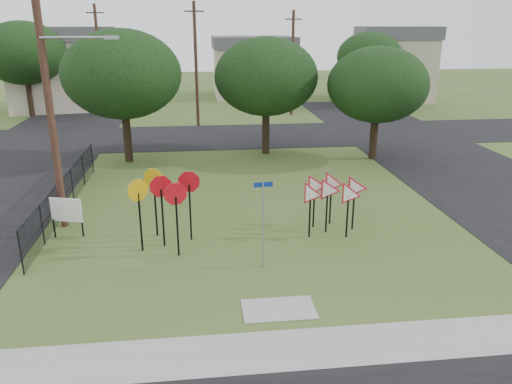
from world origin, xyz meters
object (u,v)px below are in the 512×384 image
yield_sign_cluster (331,191)px  info_board (66,211)px  street_name_sign (263,219)px  stop_sign_cluster (164,194)px

yield_sign_cluster → info_board: yield_sign_cluster is taller
street_name_sign → yield_sign_cluster: bearing=42.4°
yield_sign_cluster → info_board: (-9.67, 0.58, -0.58)m
street_name_sign → info_board: 7.53m
yield_sign_cluster → stop_sign_cluster: bearing=-174.5°
info_board → street_name_sign: bearing=-25.4°
street_name_sign → stop_sign_cluster: street_name_sign is taller
stop_sign_cluster → info_board: 3.91m
stop_sign_cluster → info_board: bearing=162.2°
street_name_sign → yield_sign_cluster: (2.89, 2.64, -0.07)m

